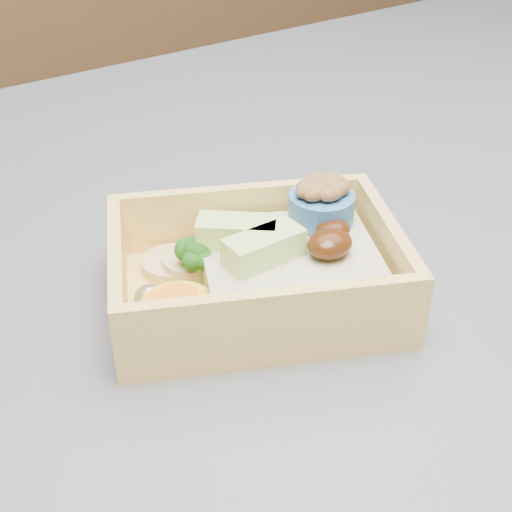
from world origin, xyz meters
TOP-DOWN VIEW (x-y plane):
  - bento_box at (-0.15, -0.16)m, footprint 0.22×0.20m

SIDE VIEW (x-z plane):
  - bento_box at x=-0.15m, z-range 0.91..0.98m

